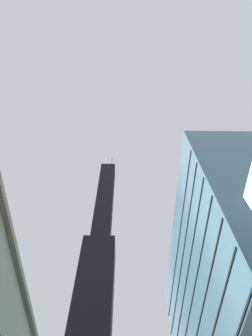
{
  "coord_description": "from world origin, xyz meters",
  "views": [
    {
      "loc": [
        0.98,
        -9.73,
        1.35
      ],
      "look_at": [
        1.23,
        10.72,
        38.23
      ],
      "focal_mm": 30.51,
      "sensor_mm": 36.0,
      "label": 1
    }
  ],
  "objects": [
    {
      "name": "dark_skyscraper",
      "position": [
        -10.87,
        93.84,
        62.09
      ],
      "size": [
        22.03,
        22.03,
        205.09
      ],
      "color": "black",
      "rests_on": "ground"
    }
  ]
}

